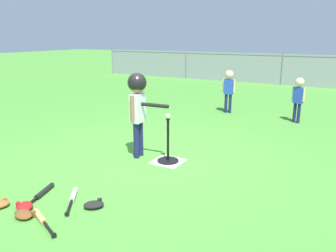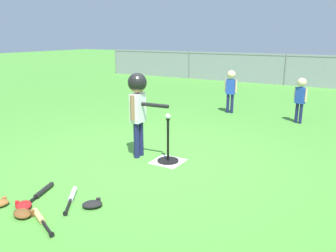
{
  "view_description": "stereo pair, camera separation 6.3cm",
  "coord_description": "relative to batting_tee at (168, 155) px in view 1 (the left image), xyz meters",
  "views": [
    {
      "loc": [
        2.64,
        -4.02,
        1.83
      ],
      "look_at": [
        0.28,
        0.12,
        0.55
      ],
      "focal_mm": 36.35,
      "sensor_mm": 36.0,
      "label": 1
    },
    {
      "loc": [
        2.69,
        -3.99,
        1.83
      ],
      "look_at": [
        0.28,
        0.12,
        0.55
      ],
      "focal_mm": 36.35,
      "sensor_mm": 36.0,
      "label": 2
    }
  ],
  "objects": [
    {
      "name": "glove_near_bats",
      "position": [
        -0.49,
        -2.14,
        -0.07
      ],
      "size": [
        0.24,
        0.19,
        0.07
      ],
      "color": "brown",
      "rests_on": "ground_plane"
    },
    {
      "name": "spare_bat_wood",
      "position": [
        -0.27,
        -2.1,
        -0.07
      ],
      "size": [
        0.55,
        0.28,
        0.06
      ],
      "color": "#DBB266",
      "rests_on": "ground_plane"
    },
    {
      "name": "outfield_fence",
      "position": [
        -0.28,
        9.07,
        0.51
      ],
      "size": [
        16.06,
        0.06,
        1.15
      ],
      "color": "slate",
      "rests_on": "ground_plane"
    },
    {
      "name": "spare_bat_black",
      "position": [
        -0.74,
        -1.72,
        -0.07
      ],
      "size": [
        0.29,
        0.7,
        0.06
      ],
      "color": "black",
      "rests_on": "ground_plane"
    },
    {
      "name": "batter_child",
      "position": [
        -0.5,
        -0.03,
        0.82
      ],
      "size": [
        0.65,
        0.37,
        1.29
      ],
      "color": "#191E4C",
      "rests_on": "ground_plane"
    },
    {
      "name": "batting_tee",
      "position": [
        0.0,
        0.0,
        0.0
      ],
      "size": [
        0.32,
        0.32,
        0.66
      ],
      "color": "black",
      "rests_on": "ground_plane"
    },
    {
      "name": "spare_bat_silver",
      "position": [
        -0.35,
        -1.6,
        -0.07
      ],
      "size": [
        0.4,
        0.52,
        0.06
      ],
      "color": "silver",
      "rests_on": "ground_plane"
    },
    {
      "name": "fielder_deep_left",
      "position": [
        1.24,
        3.39,
        0.52
      ],
      "size": [
        0.27,
        0.19,
        0.97
      ],
      "color": "#191E4C",
      "rests_on": "ground_plane"
    },
    {
      "name": "home_plate",
      "position": [
        0.0,
        -0.0,
        -0.1
      ],
      "size": [
        0.44,
        0.44,
        0.01
      ],
      "primitive_type": "cube",
      "color": "white",
      "rests_on": "ground_plane"
    },
    {
      "name": "ground_plane",
      "position": [
        -0.28,
        -0.12,
        -0.1
      ],
      "size": [
        60.0,
        60.0,
        0.0
      ],
      "primitive_type": "plane",
      "color": "#478C33"
    },
    {
      "name": "fielder_deep_right",
      "position": [
        -0.37,
        3.58,
        0.56
      ],
      "size": [
        0.3,
        0.2,
        1.03
      ],
      "color": "#191E4C",
      "rests_on": "ground_plane"
    },
    {
      "name": "glove_by_plate",
      "position": [
        -0.01,
        -1.62,
        -0.07
      ],
      "size": [
        0.27,
        0.27,
        0.07
      ],
      "color": "black",
      "rests_on": "ground_plane"
    },
    {
      "name": "baseball_on_tee",
      "position": [
        0.0,
        -0.0,
        0.59
      ],
      "size": [
        0.07,
        0.07,
        0.07
      ],
      "primitive_type": "sphere",
      "color": "white",
      "rests_on": "batting_tee"
    },
    {
      "name": "glove_tossed_aside",
      "position": [
        -0.64,
        -2.02,
        -0.07
      ],
      "size": [
        0.27,
        0.26,
        0.07
      ],
      "color": "#B21919",
      "rests_on": "ground_plane"
    }
  ]
}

